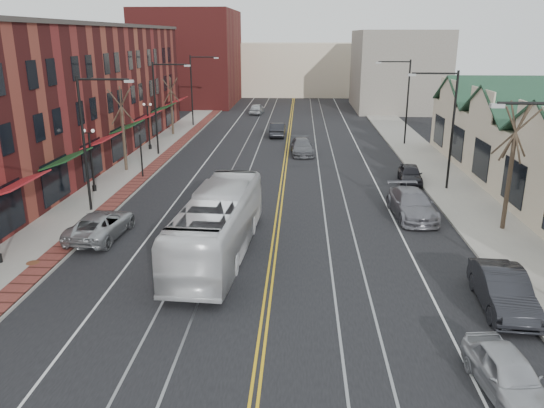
# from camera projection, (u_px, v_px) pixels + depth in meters

# --- Properties ---
(ground) EXTENTS (160.00, 160.00, 0.00)m
(ground) POSITION_uv_depth(u_px,v_px,m) (257.00, 379.00, 16.70)
(ground) COLOR black
(ground) RESTS_ON ground
(sidewalk_left) EXTENTS (4.00, 120.00, 0.15)m
(sidewalk_left) POSITION_uv_depth(u_px,v_px,m) (106.00, 192.00, 36.31)
(sidewalk_left) COLOR gray
(sidewalk_left) RESTS_ON ground
(sidewalk_right) EXTENTS (4.00, 120.00, 0.15)m
(sidewalk_right) POSITION_uv_depth(u_px,v_px,m) (462.00, 198.00, 35.08)
(sidewalk_right) COLOR gray
(sidewalk_right) RESTS_ON ground
(building_left) EXTENTS (10.00, 50.00, 11.00)m
(building_left) POSITION_uv_depth(u_px,v_px,m) (44.00, 100.00, 41.68)
(building_left) COLOR maroon
(building_left) RESTS_ON ground
(backdrop_left) EXTENTS (14.00, 18.00, 14.00)m
(backdrop_left) POSITION_uv_depth(u_px,v_px,m) (190.00, 58.00, 81.97)
(backdrop_left) COLOR maroon
(backdrop_left) RESTS_ON ground
(backdrop_mid) EXTENTS (22.00, 14.00, 9.00)m
(backdrop_mid) POSITION_uv_depth(u_px,v_px,m) (295.00, 69.00, 96.18)
(backdrop_mid) COLOR beige
(backdrop_mid) RESTS_ON ground
(backdrop_right) EXTENTS (12.00, 16.00, 11.00)m
(backdrop_right) POSITION_uv_depth(u_px,v_px,m) (397.00, 70.00, 76.08)
(backdrop_right) COLOR slate
(backdrop_right) RESTS_ON ground
(streetlight_l_1) EXTENTS (3.33, 0.25, 8.00)m
(streetlight_l_1) POSITION_uv_depth(u_px,v_px,m) (90.00, 130.00, 30.95)
(streetlight_l_1) COLOR black
(streetlight_l_1) RESTS_ON sidewalk_left
(streetlight_l_2) EXTENTS (3.33, 0.25, 8.00)m
(streetlight_l_2) POSITION_uv_depth(u_px,v_px,m) (160.00, 99.00, 46.17)
(streetlight_l_2) COLOR black
(streetlight_l_2) RESTS_ON sidewalk_left
(streetlight_l_3) EXTENTS (3.33, 0.25, 8.00)m
(streetlight_l_3) POSITION_uv_depth(u_px,v_px,m) (195.00, 83.00, 61.39)
(streetlight_l_3) COLOR black
(streetlight_l_3) RESTS_ON sidewalk_left
(streetlight_r_1) EXTENTS (3.33, 0.25, 8.00)m
(streetlight_r_1) POSITION_uv_depth(u_px,v_px,m) (447.00, 118.00, 35.53)
(streetlight_r_1) COLOR black
(streetlight_r_1) RESTS_ON sidewalk_right
(streetlight_r_2) EXTENTS (3.33, 0.25, 8.00)m
(streetlight_r_2) POSITION_uv_depth(u_px,v_px,m) (403.00, 93.00, 50.74)
(streetlight_r_2) COLOR black
(streetlight_r_2) RESTS_ON sidewalk_right
(lamppost_l_2) EXTENTS (0.84, 0.28, 4.27)m
(lamppost_l_2) POSITION_uv_depth(u_px,v_px,m) (92.00, 162.00, 35.71)
(lamppost_l_2) COLOR black
(lamppost_l_2) RESTS_ON sidewalk_left
(lamppost_l_3) EXTENTS (0.84, 0.28, 4.27)m
(lamppost_l_3) POSITION_uv_depth(u_px,v_px,m) (149.00, 127.00, 49.02)
(lamppost_l_3) COLOR black
(lamppost_l_3) RESTS_ON sidewalk_left
(tree_left_near) EXTENTS (1.78, 1.37, 6.48)m
(tree_left_near) POSITION_uv_depth(u_px,v_px,m) (123.00, 128.00, 41.00)
(tree_left_near) COLOR #382B21
(tree_left_near) RESTS_ON sidewalk_left
(tree_left_far) EXTENTS (1.66, 1.28, 6.02)m
(tree_left_far) POSITION_uv_depth(u_px,v_px,m) (172.00, 105.00, 56.29)
(tree_left_far) COLOR #382B21
(tree_left_far) RESTS_ON sidewalk_left
(tree_right_mid) EXTENTS (1.90, 1.46, 6.93)m
(tree_right_mid) POSITION_uv_depth(u_px,v_px,m) (511.00, 165.00, 28.23)
(tree_right_mid) COLOR #382B21
(tree_right_mid) RESTS_ON sidewalk_right
(manhole_far) EXTENTS (0.60, 0.60, 0.02)m
(manhole_far) POSITION_uv_depth(u_px,v_px,m) (33.00, 263.00, 24.83)
(manhole_far) COLOR #592D19
(manhole_far) RESTS_ON sidewalk_left
(traffic_signal) EXTENTS (0.18, 0.15, 3.80)m
(traffic_signal) POSITION_uv_depth(u_px,v_px,m) (141.00, 148.00, 39.36)
(traffic_signal) COLOR black
(traffic_signal) RESTS_ON sidewalk_left
(transit_bus) EXTENTS (3.41, 11.60, 3.19)m
(transit_bus) POSITION_uv_depth(u_px,v_px,m) (218.00, 225.00, 25.63)
(transit_bus) COLOR white
(transit_bus) RESTS_ON ground
(parked_suv) EXTENTS (2.67, 5.22, 1.41)m
(parked_suv) POSITION_uv_depth(u_px,v_px,m) (101.00, 225.00, 28.22)
(parked_suv) COLOR #999C9F
(parked_suv) RESTS_ON ground
(parked_car_a) EXTENTS (2.00, 4.08, 1.34)m
(parked_car_a) POSITION_uv_depth(u_px,v_px,m) (508.00, 374.00, 15.85)
(parked_car_a) COLOR #ACADB3
(parked_car_a) RESTS_ON ground
(parked_car_b) EXTENTS (1.98, 4.89, 1.58)m
(parked_car_b) POSITION_uv_depth(u_px,v_px,m) (503.00, 290.00, 20.81)
(parked_car_b) COLOR black
(parked_car_b) RESTS_ON ground
(parked_car_c) EXTENTS (2.54, 5.56, 1.58)m
(parked_car_c) POSITION_uv_depth(u_px,v_px,m) (412.00, 204.00, 31.38)
(parked_car_c) COLOR slate
(parked_car_c) RESTS_ON ground
(parked_car_d) EXTENTS (1.92, 4.06, 1.34)m
(parked_car_d) POSITION_uv_depth(u_px,v_px,m) (410.00, 174.00, 38.65)
(parked_car_d) COLOR black
(parked_car_d) RESTS_ON ground
(distant_car_left) EXTENTS (1.58, 4.44, 1.46)m
(distant_car_left) POSITION_uv_depth(u_px,v_px,m) (278.00, 130.00, 56.46)
(distant_car_left) COLOR black
(distant_car_left) RESTS_ON ground
(distant_car_right) EXTENTS (2.31, 4.94, 1.40)m
(distant_car_right) POSITION_uv_depth(u_px,v_px,m) (302.00, 147.00, 47.96)
(distant_car_right) COLOR #5B5C62
(distant_car_right) RESTS_ON ground
(distant_car_far) EXTENTS (2.05, 4.33, 1.43)m
(distant_car_far) POSITION_uv_depth(u_px,v_px,m) (257.00, 109.00, 72.59)
(distant_car_far) COLOR #AEB2B6
(distant_car_far) RESTS_ON ground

